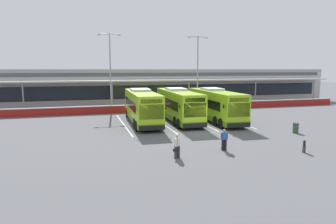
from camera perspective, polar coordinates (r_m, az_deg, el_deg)
ground_plane at (r=28.66m, az=5.61°, el=-3.83°), size 200.00×200.00×0.00m
terminal_building at (r=54.03m, az=-4.95°, el=5.07°), size 70.00×13.00×6.00m
red_barrier_wall at (r=42.20m, az=-1.65°, el=0.86°), size 60.00×0.40×1.10m
coach_bus_leftmost at (r=33.33m, az=-5.09°, el=0.99°), size 3.28×12.24×3.78m
coach_bus_left_centre at (r=34.47m, az=1.99°, el=1.26°), size 3.28×12.24×3.78m
coach_bus_centre at (r=35.02m, az=9.05°, el=1.27°), size 3.28×12.24×3.78m
bay_stripe_far_west at (r=32.84m, az=-8.62°, el=-2.33°), size 0.14×13.00×0.01m
bay_stripe_west at (r=33.63m, az=-1.50°, el=-1.99°), size 0.14×13.00×0.01m
bay_stripe_mid_west at (r=34.90m, az=5.19°, el=-1.64°), size 0.14×13.00×0.01m
bay_stripe_centre at (r=36.62m, az=11.33°, el=-1.30°), size 0.14×13.00×0.01m
pedestrian_with_handbag at (r=20.06m, az=1.75°, el=-6.56°), size 0.56×0.57×1.62m
pedestrian_in_dark_coat at (r=22.27m, az=10.83°, el=-5.16°), size 0.54×0.33×1.62m
pedestrian_child at (r=23.62m, az=24.87°, el=-5.85°), size 0.30×0.25×1.00m
lamp_post_west at (r=43.04m, az=-11.10°, el=8.51°), size 3.24×0.28×11.00m
lamp_post_centre at (r=45.91m, az=5.75°, el=8.60°), size 3.24×0.28×11.00m
litter_bin at (r=30.44m, az=23.48°, el=-2.88°), size 0.54×0.54×0.93m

